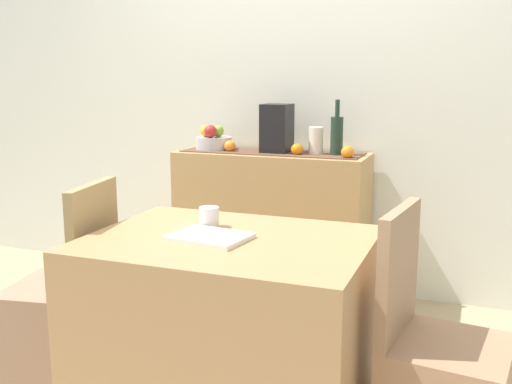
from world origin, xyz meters
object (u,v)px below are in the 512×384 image
at_px(coffee_maker, 277,129).
at_px(coffee_cup, 209,217).
at_px(fruit_bowl, 214,143).
at_px(open_book, 210,237).
at_px(ceramic_vase, 316,141).
at_px(chair_near_window, 64,325).
at_px(wine_bottle, 337,135).
at_px(dining_table, 229,330).
at_px(sideboard_console, 272,225).

relative_size(coffee_maker, coffee_cup, 3.52).
xyz_separation_m(fruit_bowl, open_book, (0.62, -1.39, -0.18)).
relative_size(open_book, coffee_cup, 3.42).
bearing_deg(ceramic_vase, chair_near_window, -119.32).
height_order(wine_bottle, dining_table, wine_bottle).
bearing_deg(fruit_bowl, open_book, -65.87).
xyz_separation_m(fruit_bowl, dining_table, (0.68, -1.35, -0.56)).
height_order(fruit_bowl, ceramic_vase, ceramic_vase).
bearing_deg(chair_near_window, coffee_maker, 68.97).
bearing_deg(wine_bottle, sideboard_console, 180.00).
bearing_deg(sideboard_console, fruit_bowl, 180.00).
bearing_deg(wine_bottle, ceramic_vase, 180.00).
bearing_deg(fruit_bowl, wine_bottle, -0.00).
bearing_deg(ceramic_vase, fruit_bowl, 180.00).
xyz_separation_m(dining_table, chair_near_window, (-0.79, 0.00, -0.10)).
bearing_deg(coffee_maker, ceramic_vase, 0.00).
xyz_separation_m(fruit_bowl, chair_near_window, (-0.11, -1.35, -0.67)).
xyz_separation_m(ceramic_vase, coffee_cup, (-0.11, -1.23, -0.19)).
xyz_separation_m(fruit_bowl, ceramic_vase, (0.65, 0.00, 0.04)).
bearing_deg(chair_near_window, fruit_bowl, 85.49).
bearing_deg(fruit_bowl, coffee_cup, -66.08).
bearing_deg(wine_bottle, open_book, -96.11).
relative_size(sideboard_console, dining_table, 1.09).
relative_size(sideboard_console, wine_bottle, 3.59).
relative_size(wine_bottle, ceramic_vase, 1.99).
bearing_deg(coffee_cup, fruit_bowl, 113.92).
relative_size(wine_bottle, dining_table, 0.30).
height_order(coffee_maker, open_book, coffee_maker).
bearing_deg(coffee_maker, coffee_cup, -83.86).
xyz_separation_m(wine_bottle, coffee_cup, (-0.23, -1.23, -0.23)).
distance_m(coffee_maker, dining_table, 1.53).
xyz_separation_m(sideboard_console, coffee_cup, (0.16, -1.23, 0.34)).
xyz_separation_m(coffee_maker, chair_near_window, (-0.52, -1.35, -0.77)).
distance_m(coffee_maker, ceramic_vase, 0.25).
distance_m(fruit_bowl, open_book, 1.54).
xyz_separation_m(dining_table, open_book, (-0.06, -0.04, 0.38)).
xyz_separation_m(ceramic_vase, open_book, (-0.03, -1.39, -0.22)).
bearing_deg(wine_bottle, chair_near_window, -123.10).
height_order(coffee_maker, dining_table, coffee_maker).
distance_m(open_book, coffee_cup, 0.19).
xyz_separation_m(sideboard_console, fruit_bowl, (-0.38, 0.00, 0.49)).
relative_size(open_book, chair_near_window, 0.31).
relative_size(coffee_maker, dining_table, 0.28).
relative_size(dining_table, coffee_cup, 12.81).
relative_size(coffee_maker, ceramic_vase, 1.80).
height_order(coffee_maker, coffee_cup, coffee_maker).
height_order(sideboard_console, dining_table, sideboard_console).
height_order(fruit_bowl, chair_near_window, fruit_bowl).
bearing_deg(fruit_bowl, ceramic_vase, 0.00).
xyz_separation_m(sideboard_console, dining_table, (0.30, -1.35, -0.07)).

